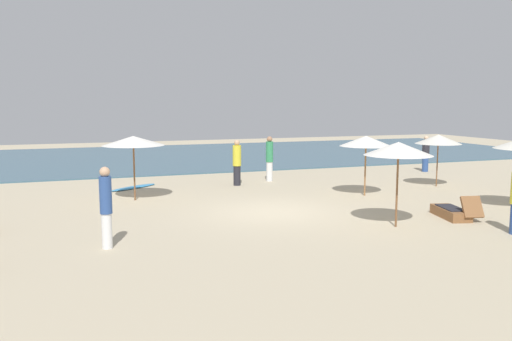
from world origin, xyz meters
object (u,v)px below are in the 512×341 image
object	(u,v)px
umbrella_2	(366,141)
lounger_2	(453,212)
umbrella_3	(398,149)
person_1	(106,206)
person_0	(237,162)
surfboard	(134,187)
umbrella_4	(133,141)
person_3	(269,158)
person_4	(426,154)
umbrella_1	(438,139)

from	to	relation	value
umbrella_2	lounger_2	distance (m)	4.50
umbrella_3	lounger_2	world-z (taller)	umbrella_3
person_1	person_0	bearing A→B (deg)	54.04
umbrella_3	surfboard	world-z (taller)	umbrella_3
umbrella_4	person_3	xyz separation A→B (m)	(5.96, 2.49, -1.07)
umbrella_2	person_1	distance (m)	10.18
umbrella_3	lounger_2	bearing A→B (deg)	9.48
lounger_2	person_4	size ratio (longest dim) A/B	0.99
person_0	person_4	bearing A→B (deg)	5.24
person_1	person_3	xyz separation A→B (m)	(7.30, 8.39, -0.01)
person_0	umbrella_1	bearing A→B (deg)	-21.51
umbrella_1	surfboard	bearing A→B (deg)	162.44
lounger_2	person_1	distance (m)	9.84
person_0	person_1	bearing A→B (deg)	-125.96
umbrella_1	person_1	bearing A→B (deg)	-159.77
lounger_2	person_3	world-z (taller)	person_3
umbrella_3	surfboard	xyz separation A→B (m)	(-6.00, 8.94, -2.11)
umbrella_3	person_4	distance (m)	12.17
umbrella_1	lounger_2	distance (m)	6.19
lounger_2	person_0	bearing A→B (deg)	117.82
person_1	person_4	xyz separation A→B (m)	(15.52, 8.69, -0.13)
umbrella_4	lounger_2	xyz separation A→B (m)	(8.46, -5.99, -1.88)
umbrella_4	umbrella_1	bearing A→B (deg)	-5.16
umbrella_4	person_1	size ratio (longest dim) A/B	1.16
umbrella_4	person_1	bearing A→B (deg)	-102.79
umbrella_2	surfboard	size ratio (longest dim) A/B	1.05
umbrella_4	surfboard	size ratio (longest dim) A/B	1.07
person_3	surfboard	xyz separation A→B (m)	(-5.70, 0.10, -0.96)
umbrella_2	umbrella_3	world-z (taller)	umbrella_3
umbrella_3	person_4	world-z (taller)	umbrella_3
person_3	person_4	xyz separation A→B (m)	(8.22, 0.30, -0.11)
umbrella_2	lounger_2	bearing A→B (deg)	-83.17
umbrella_3	person_0	xyz separation A→B (m)	(-1.94, 8.24, -1.20)
person_0	surfboard	size ratio (longest dim) A/B	0.89
umbrella_1	person_1	distance (m)	14.02
umbrella_3	lounger_2	size ratio (longest dim) A/B	1.34
person_0	person_3	xyz separation A→B (m)	(1.65, 0.60, 0.05)
umbrella_2	umbrella_4	world-z (taller)	umbrella_4
umbrella_3	umbrella_4	size ratio (longest dim) A/B	1.05
lounger_2	person_3	size ratio (longest dim) A/B	0.90
umbrella_1	umbrella_3	distance (m)	7.66
lounger_2	surfboard	size ratio (longest dim) A/B	0.84
umbrella_1	lounger_2	size ratio (longest dim) A/B	1.20
umbrella_3	umbrella_4	distance (m)	8.92
umbrella_2	person_1	xyz separation A→B (m)	(-9.31, -4.00, -0.98)
umbrella_1	umbrella_4	distance (m)	11.84
person_1	person_4	bearing A→B (deg)	29.25
person_1	person_3	bearing A→B (deg)	48.99
person_3	lounger_2	bearing A→B (deg)	-73.53
person_4	surfboard	xyz separation A→B (m)	(-13.93, -0.20, -0.85)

